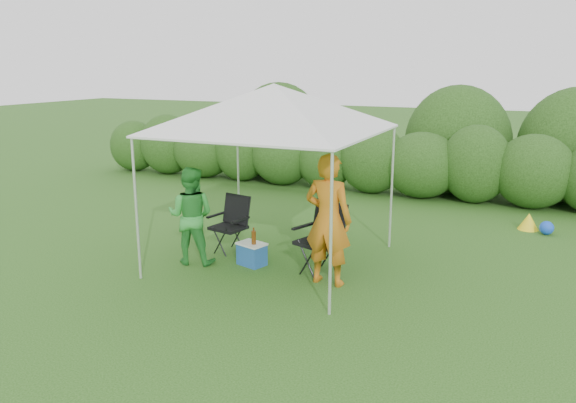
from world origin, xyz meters
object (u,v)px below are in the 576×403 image
at_px(chair_right, 323,233).
at_px(man, 328,220).
at_px(cooler, 252,254).
at_px(canopy, 274,108).
at_px(chair_left, 232,220).
at_px(woman, 191,216).

xyz_separation_m(chair_right, man, (0.24, -0.44, 0.35)).
distance_m(chair_right, cooler, 1.22).
bearing_deg(canopy, chair_left, 167.09).
relative_size(chair_right, woman, 0.69).
distance_m(canopy, chair_left, 2.14).
bearing_deg(man, woman, 4.22).
relative_size(chair_right, chair_left, 1.13).
relative_size(canopy, cooler, 6.13).
bearing_deg(man, chair_right, -58.83).
bearing_deg(chair_right, canopy, -165.61).
relative_size(canopy, woman, 1.98).
distance_m(canopy, woman, 2.14).
height_order(chair_right, man, man).
distance_m(chair_right, chair_left, 1.80).
bearing_deg(woman, chair_left, -122.82).
xyz_separation_m(man, woman, (-2.28, -0.07, -0.18)).
relative_size(canopy, chair_right, 2.89).
relative_size(chair_left, man, 0.50).
relative_size(woman, cooler, 3.09).
relative_size(canopy, chair_left, 3.25).
xyz_separation_m(chair_right, chair_left, (-1.77, 0.29, -0.07)).
bearing_deg(chair_right, chair_left, -169.52).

